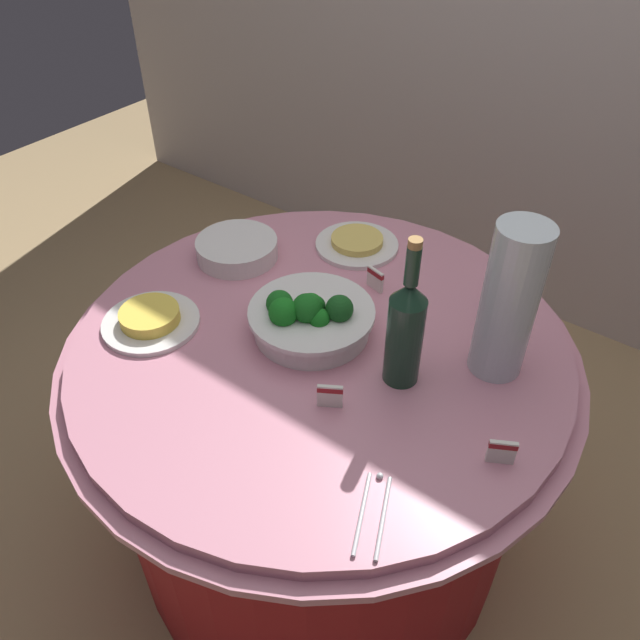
{
  "coord_description": "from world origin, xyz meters",
  "views": [
    {
      "loc": [
        0.62,
        -0.84,
        1.67
      ],
      "look_at": [
        0.0,
        0.0,
        0.79
      ],
      "focal_mm": 35.34,
      "sensor_mm": 36.0,
      "label": 1
    }
  ],
  "objects_px": {
    "serving_tongs": "(373,511)",
    "label_placard_front": "(375,278)",
    "decorative_fruit_vase": "(507,311)",
    "label_placard_mid": "(330,395)",
    "wine_bottle": "(405,330)",
    "broccoli_bowl": "(310,317)",
    "food_plate_noodles": "(357,243)",
    "plate_stack": "(237,249)",
    "label_placard_rear": "(502,451)",
    "food_plate_fried_egg": "(150,319)"
  },
  "relations": [
    {
      "from": "food_plate_noodles",
      "to": "label_placard_front",
      "type": "relative_size",
      "value": 4.0
    },
    {
      "from": "decorative_fruit_vase",
      "to": "label_placard_mid",
      "type": "height_order",
      "value": "decorative_fruit_vase"
    },
    {
      "from": "label_placard_rear",
      "to": "label_placard_mid",
      "type": "bearing_deg",
      "value": -167.37
    },
    {
      "from": "serving_tongs",
      "to": "broccoli_bowl",
      "type": "bearing_deg",
      "value": 140.16
    },
    {
      "from": "plate_stack",
      "to": "food_plate_fried_egg",
      "type": "bearing_deg",
      "value": -85.18
    },
    {
      "from": "food_plate_noodles",
      "to": "label_placard_front",
      "type": "height_order",
      "value": "label_placard_front"
    },
    {
      "from": "plate_stack",
      "to": "food_plate_noodles",
      "type": "distance_m",
      "value": 0.32
    },
    {
      "from": "food_plate_fried_egg",
      "to": "label_placard_rear",
      "type": "bearing_deg",
      "value": 8.23
    },
    {
      "from": "food_plate_fried_egg",
      "to": "food_plate_noodles",
      "type": "height_order",
      "value": "food_plate_fried_egg"
    },
    {
      "from": "wine_bottle",
      "to": "food_plate_fried_egg",
      "type": "xyz_separation_m",
      "value": [
        -0.54,
        -0.19,
        -0.11
      ]
    },
    {
      "from": "serving_tongs",
      "to": "food_plate_fried_egg",
      "type": "xyz_separation_m",
      "value": [
        -0.67,
        0.11,
        0.01
      ]
    },
    {
      "from": "serving_tongs",
      "to": "label_placard_rear",
      "type": "height_order",
      "value": "label_placard_rear"
    },
    {
      "from": "serving_tongs",
      "to": "label_placard_rear",
      "type": "xyz_separation_m",
      "value": [
        0.13,
        0.22,
        0.03
      ]
    },
    {
      "from": "decorative_fruit_vase",
      "to": "food_plate_noodles",
      "type": "xyz_separation_m",
      "value": [
        -0.48,
        0.2,
        -0.14
      ]
    },
    {
      "from": "label_placard_mid",
      "to": "label_placard_front",
      "type": "bearing_deg",
      "value": 110.04
    },
    {
      "from": "label_placard_front",
      "to": "serving_tongs",
      "type": "bearing_deg",
      "value": -57.41
    },
    {
      "from": "food_plate_fried_egg",
      "to": "label_placard_mid",
      "type": "height_order",
      "value": "label_placard_mid"
    },
    {
      "from": "serving_tongs",
      "to": "label_placard_front",
      "type": "distance_m",
      "value": 0.62
    },
    {
      "from": "broccoli_bowl",
      "to": "plate_stack",
      "type": "relative_size",
      "value": 1.33
    },
    {
      "from": "serving_tongs",
      "to": "food_plate_fried_egg",
      "type": "relative_size",
      "value": 0.75
    },
    {
      "from": "serving_tongs",
      "to": "food_plate_noodles",
      "type": "height_order",
      "value": "food_plate_noodles"
    },
    {
      "from": "label_placard_mid",
      "to": "broccoli_bowl",
      "type": "bearing_deg",
      "value": 137.17
    },
    {
      "from": "food_plate_noodles",
      "to": "label_placard_mid",
      "type": "bearing_deg",
      "value": -61.27
    },
    {
      "from": "decorative_fruit_vase",
      "to": "serving_tongs",
      "type": "distance_m",
      "value": 0.47
    },
    {
      "from": "plate_stack",
      "to": "label_placard_rear",
      "type": "xyz_separation_m",
      "value": [
        0.82,
        -0.2,
        0.01
      ]
    },
    {
      "from": "decorative_fruit_vase",
      "to": "food_plate_noodles",
      "type": "height_order",
      "value": "decorative_fruit_vase"
    },
    {
      "from": "label_placard_front",
      "to": "food_plate_fried_egg",
      "type": "bearing_deg",
      "value": -128.68
    },
    {
      "from": "decorative_fruit_vase",
      "to": "food_plate_fried_egg",
      "type": "bearing_deg",
      "value": -153.42
    },
    {
      "from": "wine_bottle",
      "to": "broccoli_bowl",
      "type": "bearing_deg",
      "value": 179.43
    },
    {
      "from": "serving_tongs",
      "to": "food_plate_fried_egg",
      "type": "height_order",
      "value": "food_plate_fried_egg"
    },
    {
      "from": "wine_bottle",
      "to": "label_placard_rear",
      "type": "relative_size",
      "value": 6.11
    },
    {
      "from": "broccoli_bowl",
      "to": "plate_stack",
      "type": "height_order",
      "value": "broccoli_bowl"
    },
    {
      "from": "broccoli_bowl",
      "to": "serving_tongs",
      "type": "distance_m",
      "value": 0.48
    },
    {
      "from": "decorative_fruit_vase",
      "to": "food_plate_fried_egg",
      "type": "relative_size",
      "value": 1.55
    },
    {
      "from": "label_placard_mid",
      "to": "food_plate_noodles",
      "type": "bearing_deg",
      "value": 118.73
    },
    {
      "from": "wine_bottle",
      "to": "serving_tongs",
      "type": "xyz_separation_m",
      "value": [
        0.13,
        -0.3,
        -0.12
      ]
    },
    {
      "from": "plate_stack",
      "to": "label_placard_rear",
      "type": "height_order",
      "value": "label_placard_rear"
    },
    {
      "from": "wine_bottle",
      "to": "label_placard_mid",
      "type": "bearing_deg",
      "value": -114.73
    },
    {
      "from": "plate_stack",
      "to": "decorative_fruit_vase",
      "type": "relative_size",
      "value": 0.62
    },
    {
      "from": "label_placard_front",
      "to": "label_placard_mid",
      "type": "xyz_separation_m",
      "value": [
        0.14,
        -0.37,
        0.0
      ]
    },
    {
      "from": "food_plate_noodles",
      "to": "label_placard_mid",
      "type": "xyz_separation_m",
      "value": [
        0.27,
        -0.5,
        0.02
      ]
    },
    {
      "from": "plate_stack",
      "to": "decorative_fruit_vase",
      "type": "distance_m",
      "value": 0.72
    },
    {
      "from": "decorative_fruit_vase",
      "to": "food_plate_fried_egg",
      "type": "height_order",
      "value": "decorative_fruit_vase"
    },
    {
      "from": "label_placard_front",
      "to": "decorative_fruit_vase",
      "type": "bearing_deg",
      "value": -12.39
    },
    {
      "from": "decorative_fruit_vase",
      "to": "label_placard_mid",
      "type": "bearing_deg",
      "value": -125.2
    },
    {
      "from": "broccoli_bowl",
      "to": "serving_tongs",
      "type": "height_order",
      "value": "broccoli_bowl"
    },
    {
      "from": "food_plate_noodles",
      "to": "label_placard_front",
      "type": "bearing_deg",
      "value": -42.46
    },
    {
      "from": "plate_stack",
      "to": "label_placard_mid",
      "type": "xyz_separation_m",
      "value": [
        0.5,
        -0.28,
        0.01
      ]
    },
    {
      "from": "broccoli_bowl",
      "to": "food_plate_fried_egg",
      "type": "xyz_separation_m",
      "value": [
        -0.31,
        -0.19,
        -0.03
      ]
    },
    {
      "from": "broccoli_bowl",
      "to": "decorative_fruit_vase",
      "type": "height_order",
      "value": "decorative_fruit_vase"
    }
  ]
}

